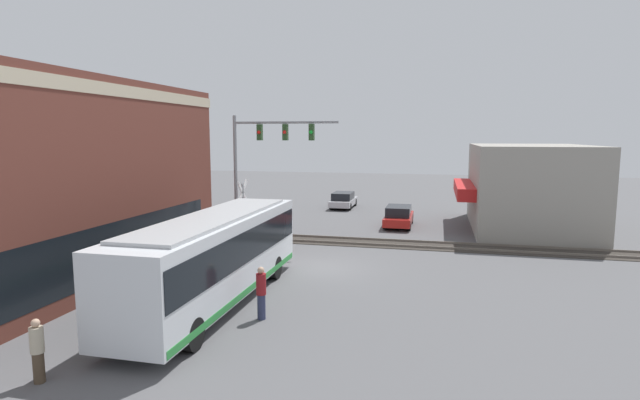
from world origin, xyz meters
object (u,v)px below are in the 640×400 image
object	(u,v)px
pedestrian_by_lamp	(37,350)
pedestrian_near_bus	(261,292)
crossing_signal	(243,207)
parked_car_silver	(343,201)
parked_car_red	(399,217)
city_bus	(215,255)

from	to	relation	value
pedestrian_by_lamp	pedestrian_near_bus	bearing A→B (deg)	-35.97
crossing_signal	parked_car_silver	xyz separation A→B (m)	(16.30, -2.67, -1.65)
pedestrian_near_bus	parked_car_red	bearing A→B (deg)	-9.63
parked_car_silver	pedestrian_by_lamp	xyz separation A→B (m)	(-32.23, 1.78, 0.22)
crossing_signal	parked_car_silver	distance (m)	16.60
crossing_signal	pedestrian_by_lamp	xyz separation A→B (m)	(-15.93, -0.89, -1.44)
city_bus	parked_car_red	bearing A→B (deg)	-16.99
pedestrian_by_lamp	parked_car_silver	bearing A→B (deg)	-3.17
crossing_signal	pedestrian_near_bus	world-z (taller)	crossing_signal
city_bus	pedestrian_by_lamp	xyz separation A→B (m)	(-6.63, 1.78, -0.99)
parked_car_red	city_bus	bearing A→B (deg)	163.01
city_bus	parked_car_silver	size ratio (longest dim) A/B	2.62
crossing_signal	parked_car_silver	world-z (taller)	crossing_signal
crossing_signal	pedestrian_by_lamp	size ratio (longest dim) A/B	2.25
crossing_signal	pedestrian_by_lamp	distance (m)	16.02
pedestrian_near_bus	pedestrian_by_lamp	world-z (taller)	pedestrian_near_bus
pedestrian_near_bus	parked_car_silver	bearing A→B (deg)	4.72
parked_car_silver	pedestrian_by_lamp	size ratio (longest dim) A/B	2.62
pedestrian_by_lamp	crossing_signal	bearing A→B (deg)	3.19
crossing_signal	parked_car_red	bearing A→B (deg)	-43.97
city_bus	crossing_signal	xyz separation A→B (m)	(9.31, 2.67, 0.45)
parked_car_silver	parked_car_red	bearing A→B (deg)	-145.75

